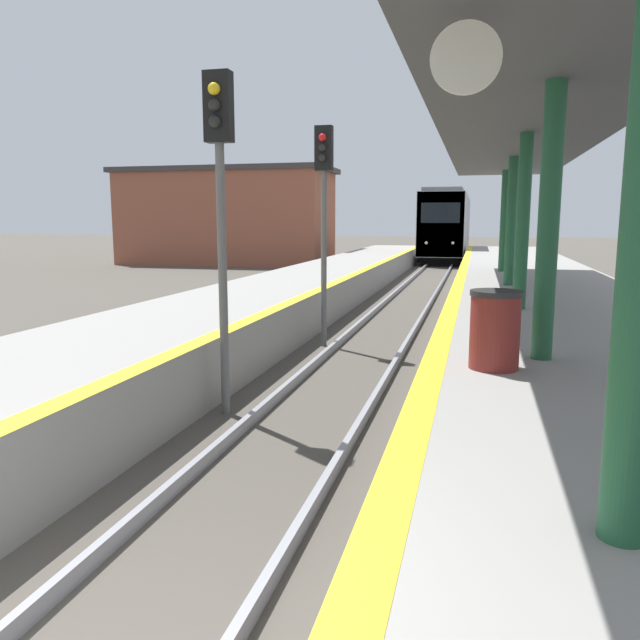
% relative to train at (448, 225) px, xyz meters
% --- Properties ---
extents(train, '(2.71, 19.61, 4.55)m').
position_rel_train_xyz_m(train, '(0.00, 0.00, 0.00)').
color(train, black).
rests_on(train, ground).
extents(signal_near, '(0.36, 0.31, 4.60)m').
position_rel_train_xyz_m(signal_near, '(-1.24, -38.06, 0.90)').
color(signal_near, '#595959').
rests_on(signal_near, ground).
extents(signal_mid, '(0.36, 0.31, 4.60)m').
position_rel_train_xyz_m(signal_mid, '(-1.04, -33.11, 0.90)').
color(signal_mid, '#595959').
rests_on(signal_mid, ground).
extents(station_canopy, '(3.21, 22.81, 3.51)m').
position_rel_train_xyz_m(station_canopy, '(2.93, -33.37, 1.97)').
color(station_canopy, '#1E5133').
rests_on(station_canopy, platform_right).
extents(trash_bin, '(0.59, 0.59, 0.91)m').
position_rel_train_xyz_m(trash_bin, '(2.34, -38.60, -0.87)').
color(trash_bin, maroon).
rests_on(trash_bin, platform_right).
extents(station_building, '(13.13, 5.45, 5.77)m').
position_rel_train_xyz_m(station_building, '(-12.88, -9.86, 0.59)').
color(station_building, brown).
rests_on(station_building, ground).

